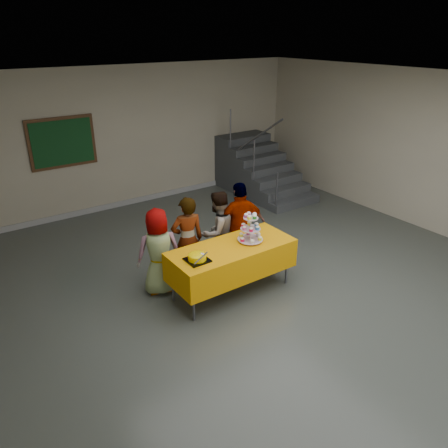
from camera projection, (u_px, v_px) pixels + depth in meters
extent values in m
plane|color=#4C514C|center=(288.00, 303.00, 6.36)|extent=(10.00, 10.00, 0.00)
cube|color=#AFA68D|center=(136.00, 137.00, 9.49)|extent=(8.00, 0.04, 3.00)
cube|color=silver|center=(304.00, 89.00, 5.13)|extent=(8.00, 10.00, 0.04)
cube|color=#999999|center=(142.00, 199.00, 10.07)|extent=(7.90, 0.03, 0.12)
cylinder|color=#595960|center=(193.00, 298.00, 5.83)|extent=(0.04, 0.04, 0.73)
cylinder|color=#595960|center=(287.00, 263.00, 6.71)|extent=(0.04, 0.04, 0.73)
cylinder|color=#595960|center=(173.00, 279.00, 6.26)|extent=(0.04, 0.04, 0.73)
cylinder|color=#595960|center=(263.00, 248.00, 7.14)|extent=(0.04, 0.04, 0.73)
cube|color=#595960|center=(232.00, 248.00, 6.33)|extent=(1.80, 0.70, 0.02)
cube|color=orange|center=(232.00, 260.00, 6.41)|extent=(1.88, 0.78, 0.44)
cylinder|color=silver|center=(250.00, 241.00, 6.48)|extent=(0.18, 0.18, 0.01)
cylinder|color=silver|center=(250.00, 228.00, 6.39)|extent=(0.02, 0.02, 0.42)
cylinder|color=silver|center=(250.00, 239.00, 6.47)|extent=(0.38, 0.38, 0.01)
cylinder|color=silver|center=(250.00, 229.00, 6.40)|extent=(0.30, 0.30, 0.01)
cylinder|color=silver|center=(251.00, 218.00, 6.33)|extent=(0.22, 0.22, 0.01)
cube|color=black|center=(197.00, 260.00, 5.93)|extent=(0.30, 0.30, 0.02)
cylinder|color=#FFD300|center=(197.00, 257.00, 5.91)|extent=(0.25, 0.25, 0.07)
ellipsoid|color=#FFD300|center=(197.00, 255.00, 5.89)|extent=(0.25, 0.25, 0.05)
ellipsoid|color=white|center=(201.00, 254.00, 5.88)|extent=(0.08, 0.08, 0.02)
cube|color=silver|center=(201.00, 258.00, 5.78)|extent=(0.30, 0.16, 0.04)
imported|color=slate|center=(159.00, 252.00, 6.39)|extent=(0.74, 0.57, 1.33)
imported|color=slate|center=(188.00, 240.00, 6.66)|extent=(0.57, 0.44, 1.40)
imported|color=slate|center=(218.00, 232.00, 6.99)|extent=(0.73, 0.61, 1.35)
imported|color=slate|center=(240.00, 226.00, 7.04)|extent=(0.93, 0.58, 1.48)
cube|color=#424447|center=(294.00, 202.00, 9.79)|extent=(1.30, 0.30, 0.18)
cube|color=#424447|center=(286.00, 195.00, 9.98)|extent=(1.30, 0.30, 0.36)
cube|color=#424447|center=(277.00, 187.00, 10.17)|extent=(1.30, 0.30, 0.54)
cube|color=#424447|center=(269.00, 180.00, 10.36)|extent=(1.30, 0.30, 0.72)
cube|color=#424447|center=(261.00, 174.00, 10.54)|extent=(1.30, 0.30, 0.90)
cube|color=#424447|center=(254.00, 167.00, 10.73)|extent=(1.30, 0.30, 1.08)
cube|color=#424447|center=(246.00, 161.00, 10.92)|extent=(1.30, 0.30, 1.26)
cube|color=#424447|center=(239.00, 158.00, 11.14)|extent=(1.30, 0.30, 1.26)
cylinder|color=#595960|center=(277.00, 193.00, 9.29)|extent=(0.04, 0.04, 0.90)
cylinder|color=#595960|center=(254.00, 160.00, 9.67)|extent=(0.04, 0.04, 0.90)
cylinder|color=#595960|center=(230.00, 129.00, 10.13)|extent=(0.04, 0.04, 0.90)
cylinder|color=#595960|center=(253.00, 140.00, 9.53)|extent=(0.04, 1.85, 1.20)
cube|color=#472B16|center=(62.00, 143.00, 8.61)|extent=(1.30, 0.04, 1.00)
cube|color=#15431D|center=(63.00, 143.00, 8.59)|extent=(1.18, 0.02, 0.88)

